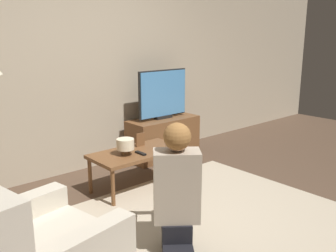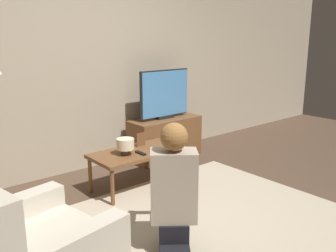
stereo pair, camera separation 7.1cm
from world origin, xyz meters
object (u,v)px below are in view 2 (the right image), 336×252
person_kneeling (174,190)px  table_lamp (125,145)px  tv (165,94)px  coffee_table (138,155)px

person_kneeling → table_lamp: person_kneeling is taller
tv → person_kneeling: (-1.41, -1.81, -0.35)m
person_kneeling → table_lamp: 1.21m
coffee_table → table_lamp: 0.22m
tv → coffee_table: 1.20m
tv → coffee_table: bearing=-144.8°
coffee_table → table_lamp: (-0.17, -0.02, 0.15)m
person_kneeling → table_lamp: size_ratio=5.56×
tv → coffee_table: size_ratio=0.78×
coffee_table → person_kneeling: bearing=-113.7°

